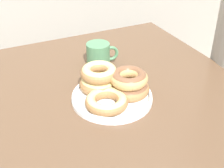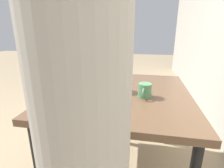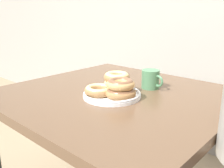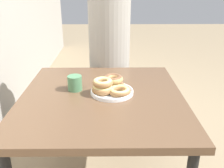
{
  "view_description": "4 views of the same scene",
  "coord_description": "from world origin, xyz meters",
  "px_view_note": "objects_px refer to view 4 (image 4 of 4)",
  "views": [
    {
      "loc": [
        -0.33,
        -0.66,
        1.28
      ],
      "look_at": [
        0.03,
        0.09,
        0.77
      ],
      "focal_mm": 50.0,
      "sensor_mm": 36.0,
      "label": 1
    },
    {
      "loc": [
        1.18,
        0.3,
        1.14
      ],
      "look_at": [
        0.03,
        0.09,
        0.77
      ],
      "focal_mm": 28.0,
      "sensor_mm": 36.0,
      "label": 2
    },
    {
      "loc": [
        0.74,
        -0.7,
        1.07
      ],
      "look_at": [
        0.03,
        0.09,
        0.77
      ],
      "focal_mm": 40.0,
      "sensor_mm": 36.0,
      "label": 3
    },
    {
      "loc": [
        -1.34,
        0.1,
        1.34
      ],
      "look_at": [
        0.03,
        0.09,
        0.77
      ],
      "focal_mm": 40.0,
      "sensor_mm": 36.0,
      "label": 4
    }
  ],
  "objects_px": {
    "dining_table": "(102,106)",
    "donut_plate": "(111,86)",
    "coffee_mug": "(75,83)",
    "person_figure": "(109,51)"
  },
  "relations": [
    {
      "from": "dining_table",
      "to": "donut_plate",
      "type": "bearing_deg",
      "value": -57.31
    },
    {
      "from": "coffee_mug",
      "to": "person_figure",
      "type": "bearing_deg",
      "value": -19.66
    },
    {
      "from": "person_figure",
      "to": "donut_plate",
      "type": "bearing_deg",
      "value": -179.39
    },
    {
      "from": "coffee_mug",
      "to": "person_figure",
      "type": "distance_m",
      "value": 0.63
    },
    {
      "from": "dining_table",
      "to": "coffee_mug",
      "type": "relative_size",
      "value": 8.22
    },
    {
      "from": "coffee_mug",
      "to": "person_figure",
      "type": "height_order",
      "value": "person_figure"
    },
    {
      "from": "coffee_mug",
      "to": "person_figure",
      "type": "relative_size",
      "value": 0.08
    },
    {
      "from": "dining_table",
      "to": "donut_plate",
      "type": "relative_size",
      "value": 3.69
    },
    {
      "from": "donut_plate",
      "to": "coffee_mug",
      "type": "bearing_deg",
      "value": 77.43
    },
    {
      "from": "donut_plate",
      "to": "person_figure",
      "type": "distance_m",
      "value": 0.65
    }
  ]
}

